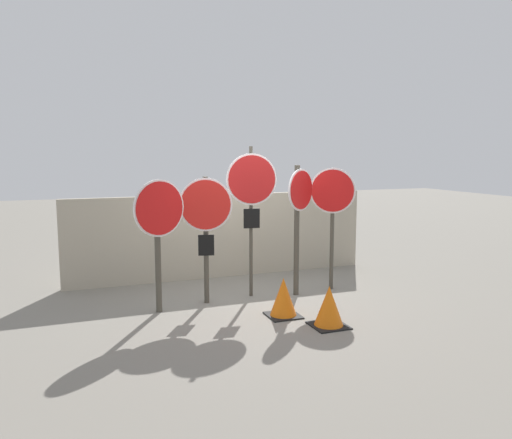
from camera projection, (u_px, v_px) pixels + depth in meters
name	position (u px, v px, depth m)	size (l,w,h in m)	color
ground_plane	(249.00, 297.00, 8.20)	(40.00, 40.00, 0.00)	gray
fence_back	(223.00, 236.00, 9.48)	(5.81, 0.12, 1.58)	#A89E89
stop_sign_0	(159.00, 221.00, 7.22)	(0.78, 0.34, 1.98)	#474238
stop_sign_1	(206.00, 217.00, 7.65)	(0.80, 0.23, 1.99)	#474238
stop_sign_2	(252.00, 190.00, 7.99)	(0.82, 0.16, 2.46)	#474238
stop_sign_3	(299.00, 209.00, 8.12)	(0.60, 0.37, 2.15)	#474238
stop_sign_4	(332.00, 201.00, 8.45)	(0.66, 0.45, 2.10)	#474238
traffic_cone_0	(283.00, 297.00, 7.20)	(0.46, 0.46, 0.57)	black
traffic_cone_1	(329.00, 306.00, 6.78)	(0.48, 0.48, 0.56)	black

